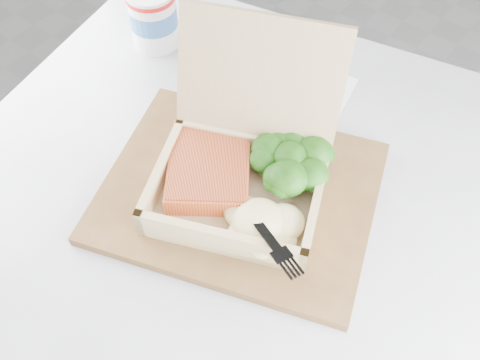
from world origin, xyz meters
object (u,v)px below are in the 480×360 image
Objects in this scene: takeout_container at (244,156)px; serving_tray at (239,192)px; cafe_table at (229,259)px; paper_cup at (153,16)px.

serving_tray is at bearing -97.04° from takeout_container.
paper_cup is (-0.28, 0.17, 0.24)m from cafe_table.
takeout_container is 2.88× the size of paper_cup.
paper_cup is at bearing 149.15° from cafe_table.
serving_tray is at bearing -28.40° from paper_cup.
takeout_container is at bearing 62.66° from cafe_table.
serving_tray is 1.24× the size of takeout_container.
paper_cup reaches higher than cafe_table.
cafe_table is 3.23× the size of takeout_container.
takeout_container reaches higher than cafe_table.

